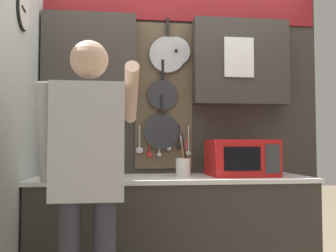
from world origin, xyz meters
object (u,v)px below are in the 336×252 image
object	(u,v)px
microwave	(241,158)
knife_block	(99,165)
person	(88,166)
utensil_crock	(183,166)

from	to	relation	value
microwave	knife_block	world-z (taller)	microwave
microwave	knife_block	distance (m)	1.05
microwave	person	size ratio (longest dim) A/B	0.29
microwave	utensil_crock	xyz separation A→B (m)	(-0.44, 0.00, -0.06)
utensil_crock	person	bearing A→B (deg)	-132.35
microwave	knife_block	xyz separation A→B (m)	(-1.05, 0.00, -0.04)
utensil_crock	person	distance (m)	0.93
microwave	utensil_crock	size ratio (longest dim) A/B	1.52
knife_block	utensil_crock	xyz separation A→B (m)	(0.61, 0.00, -0.01)
microwave	person	world-z (taller)	person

